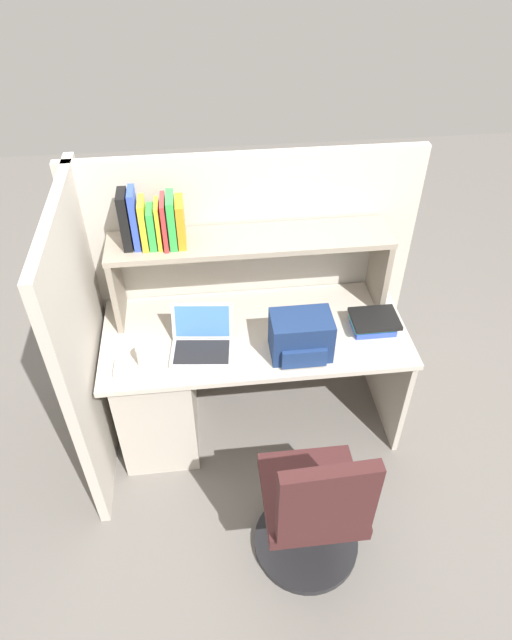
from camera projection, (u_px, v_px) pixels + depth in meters
ground_plane at (255, 419)px, 3.40m from camera, size 8.00×8.00×0.00m
desk at (186, 379)px, 3.10m from camera, size 1.60×0.70×0.73m
cubicle_partition_rear at (247, 281)px, 3.17m from camera, size 1.84×0.05×1.55m
cubicle_partition_left at (88, 344)px, 2.78m from camera, size 0.05×1.06×1.55m
overhead_hutch at (250, 254)px, 2.84m from camera, size 1.44×0.28×0.45m
reference_books_on_shelf at (153, 222)px, 2.65m from camera, size 0.30×0.17×0.30m
laptop at (202, 341)px, 2.79m from camera, size 0.34×0.29×0.22m
backpack at (301, 337)px, 2.73m from camera, size 0.30×0.23×0.22m
computer_mouse at (121, 369)px, 2.69m from camera, size 0.06×0.11×0.03m
paper_cup at (145, 356)px, 2.70m from camera, size 0.08×0.08×0.11m
desk_book_stack at (373, 323)px, 2.90m from camera, size 0.24×0.19×0.08m
office_chair at (313, 512)px, 2.50m from camera, size 0.52×0.52×0.93m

